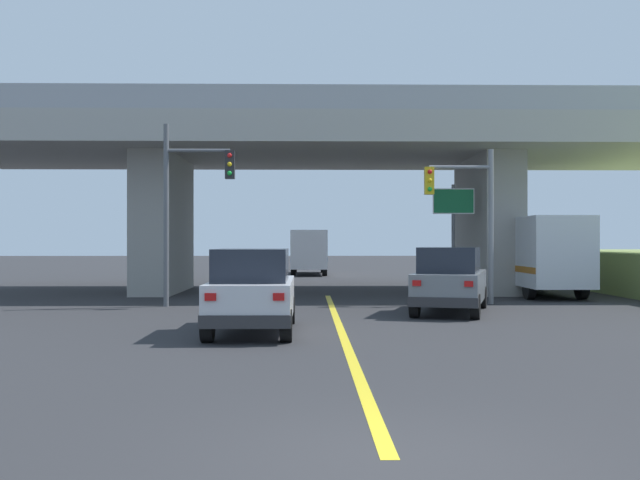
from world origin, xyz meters
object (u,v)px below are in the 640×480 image
(suv_lead, at_px, (252,291))
(suv_crossing, at_px, (450,280))
(box_truck, at_px, (539,255))
(traffic_signal_nearside, at_px, (469,206))
(semi_truck_distant, at_px, (309,251))
(traffic_signal_farside, at_px, (187,195))
(highway_sign, at_px, (453,213))

(suv_lead, relative_size, suv_crossing, 0.92)
(box_truck, distance_m, traffic_signal_nearside, 5.84)
(semi_truck_distant, bearing_deg, traffic_signal_farside, -99.89)
(traffic_signal_nearside, bearing_deg, box_truck, 47.51)
(suv_lead, relative_size, highway_sign, 1.05)
(suv_lead, distance_m, traffic_signal_nearside, 10.75)
(box_truck, relative_size, traffic_signal_farside, 1.19)
(traffic_signal_farside, distance_m, semi_truck_distant, 24.34)
(traffic_signal_nearside, height_order, highway_sign, traffic_signal_nearside)
(suv_lead, xyz_separation_m, suv_crossing, (5.71, 4.74, 0.00))
(highway_sign, distance_m, semi_truck_distant, 20.15)
(highway_sign, relative_size, semi_truck_distant, 0.61)
(suv_lead, bearing_deg, traffic_signal_nearside, 48.36)
(traffic_signal_nearside, distance_m, highway_sign, 4.01)
(suv_crossing, relative_size, box_truck, 0.70)
(suv_crossing, relative_size, highway_sign, 1.14)
(suv_crossing, relative_size, semi_truck_distant, 0.69)
(traffic_signal_farside, xyz_separation_m, semi_truck_distant, (4.16, 23.87, -2.22))
(traffic_signal_nearside, distance_m, traffic_signal_farside, 9.72)
(suv_crossing, bearing_deg, suv_lead, -123.68)
(traffic_signal_nearside, xyz_separation_m, semi_truck_distant, (-5.53, 23.22, -1.86))
(suv_lead, distance_m, box_truck, 16.06)
(box_truck, distance_m, highway_sign, 3.87)
(suv_lead, xyz_separation_m, box_truck, (10.72, 11.94, 0.64))
(semi_truck_distant, bearing_deg, suv_crossing, -80.76)
(suv_lead, relative_size, traffic_signal_nearside, 0.87)
(box_truck, bearing_deg, suv_lead, -131.93)
(box_truck, bearing_deg, traffic_signal_farside, -160.51)
(suv_lead, relative_size, traffic_signal_farside, 0.76)
(traffic_signal_farside, bearing_deg, traffic_signal_nearside, 3.88)
(highway_sign, bearing_deg, traffic_signal_nearside, -93.85)
(traffic_signal_nearside, xyz_separation_m, highway_sign, (0.27, 4.00, -0.10))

